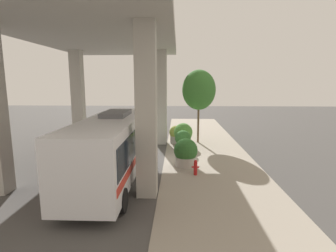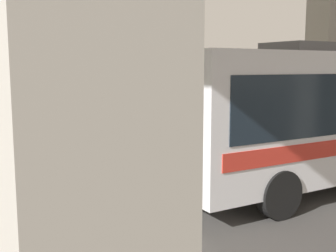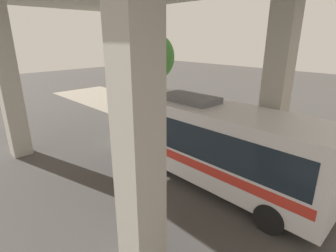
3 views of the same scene
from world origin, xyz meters
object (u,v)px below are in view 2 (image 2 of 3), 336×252
object	(u,v)px
planter_front	(182,136)
planter_back	(82,147)
fire_hydrant	(211,142)
planter_extra	(13,148)

from	to	relation	value
planter_front	planter_back	size ratio (longest dim) A/B	1.06
fire_hydrant	planter_front	xyz separation A→B (m)	(0.51, -1.50, 0.42)
planter_front	planter_back	world-z (taller)	planter_front
fire_hydrant	planter_extra	bearing A→B (deg)	-85.00
planter_back	planter_extra	world-z (taller)	planter_extra
planter_extra	fire_hydrant	bearing A→B (deg)	95.00
fire_hydrant	planter_front	world-z (taller)	planter_front
planter_front	planter_back	distance (m)	3.28
planter_back	fire_hydrant	bearing A→B (deg)	97.44
planter_front	planter_extra	distance (m)	5.05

